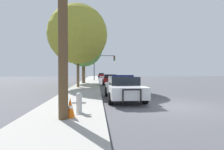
# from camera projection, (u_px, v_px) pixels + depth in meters

# --- Properties ---
(ground_plane) EXTENTS (110.00, 110.00, 0.00)m
(ground_plane) POSITION_uv_depth(u_px,v_px,m) (175.00, 106.00, 8.76)
(ground_plane) COLOR #4F4F54
(sidewalk_left) EXTENTS (3.00, 110.00, 0.13)m
(sidewalk_left) POSITION_uv_depth(u_px,v_px,m) (72.00, 107.00, 8.32)
(sidewalk_left) COLOR #A3A099
(sidewalk_left) RESTS_ON ground_plane
(police_car) EXTENTS (2.13, 5.07, 1.52)m
(police_car) POSITION_uv_depth(u_px,v_px,m) (123.00, 87.00, 10.85)
(police_car) COLOR white
(police_car) RESTS_ON ground_plane
(fire_hydrant) EXTENTS (0.54, 0.24, 0.78)m
(fire_hydrant) POSITION_uv_depth(u_px,v_px,m) (79.00, 102.00, 6.85)
(fire_hydrant) COLOR #B7BCC1
(fire_hydrant) RESTS_ON sidewalk_left
(utility_pole) EXTENTS (1.40, 0.32, 6.98)m
(utility_pole) POSITION_uv_depth(u_px,v_px,m) (63.00, 14.00, 5.86)
(utility_pole) COLOR brown
(utility_pole) RESTS_ON sidewalk_left
(traffic_light) EXTENTS (3.95, 0.35, 4.70)m
(traffic_light) POSITION_uv_depth(u_px,v_px,m) (103.00, 62.00, 32.07)
(traffic_light) COLOR #424247
(traffic_light) RESTS_ON sidewalk_left
(car_background_distant) EXTENTS (2.19, 4.72, 1.31)m
(car_background_distant) POSITION_uv_depth(u_px,v_px,m) (102.00, 75.00, 53.01)
(car_background_distant) COLOR maroon
(car_background_distant) RESTS_ON ground_plane
(car_background_midblock) EXTENTS (2.08, 3.96, 1.37)m
(car_background_midblock) POSITION_uv_depth(u_px,v_px,m) (110.00, 79.00, 23.22)
(car_background_midblock) COLOR maroon
(car_background_midblock) RESTS_ON ground_plane
(tree_sidewalk_mid) EXTENTS (5.41, 5.41, 7.70)m
(tree_sidewalk_mid) POSITION_uv_depth(u_px,v_px,m) (83.00, 48.00, 24.50)
(tree_sidewalk_mid) COLOR brown
(tree_sidewalk_mid) RESTS_ON sidewalk_left
(tree_sidewalk_near) EXTENTS (6.16, 6.16, 8.58)m
(tree_sidewalk_near) POSITION_uv_depth(u_px,v_px,m) (78.00, 34.00, 18.18)
(tree_sidewalk_near) COLOR brown
(tree_sidewalk_near) RESTS_ON sidewalk_left
(traffic_cone) EXTENTS (0.33, 0.33, 0.68)m
(traffic_cone) POSITION_uv_depth(u_px,v_px,m) (70.00, 108.00, 6.13)
(traffic_cone) COLOR orange
(traffic_cone) RESTS_ON sidewalk_left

